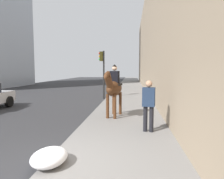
{
  "coord_description": "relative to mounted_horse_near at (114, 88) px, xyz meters",
  "views": [
    {
      "loc": [
        -4.07,
        -1.91,
        2.15
      ],
      "look_at": [
        4.0,
        -1.13,
        1.4
      ],
      "focal_mm": 33.49,
      "sensor_mm": 36.0,
      "label": 1
    }
  ],
  "objects": [
    {
      "name": "traffic_light_near_curb",
      "position": [
        6.46,
        1.41,
        1.02
      ],
      "size": [
        0.2,
        0.44,
        3.57
      ],
      "color": "black",
      "rests_on": "ground"
    },
    {
      "name": "mounted_horse_near",
      "position": [
        0.0,
        0.0,
        0.0
      ],
      "size": [
        2.14,
        0.85,
        2.29
      ],
      "rotation": [
        0.0,
        0.0,
        2.94
      ],
      "color": "#4C2B16",
      "rests_on": "sidewalk_slab"
    },
    {
      "name": "pedestrian_greeting",
      "position": [
        -2.14,
        -1.34,
        -0.29
      ],
      "size": [
        0.33,
        0.44,
        1.7
      ],
      "rotation": [
        0.0,
        0.0,
        -0.2
      ],
      "color": "black",
      "rests_on": "sidewalk_slab"
    },
    {
      "name": "snow_pile_near",
      "position": [
        -4.81,
        0.96,
        -1.1
      ],
      "size": [
        0.98,
        0.75,
        0.34
      ],
      "primitive_type": "ellipsoid",
      "color": "white",
      "rests_on": "sidewalk_slab"
    },
    {
      "name": "sidewalk_slab",
      "position": [
        -4.92,
        -0.5,
        -1.33
      ],
      "size": [
        120.0,
        3.22,
        0.12
      ],
      "primitive_type": "cube",
      "color": "slate",
      "rests_on": "ground"
    }
  ]
}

